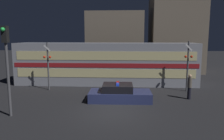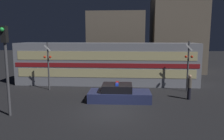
# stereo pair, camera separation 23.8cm
# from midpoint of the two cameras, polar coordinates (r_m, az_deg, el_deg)

# --- Properties ---
(ground_plane) EXTENTS (120.00, 120.00, 0.00)m
(ground_plane) POSITION_cam_midpoint_polar(r_m,az_deg,el_deg) (13.37, -0.38, -10.92)
(ground_plane) COLOR black
(train) EXTENTS (16.91, 2.93, 3.92)m
(train) POSITION_cam_midpoint_polar(r_m,az_deg,el_deg) (20.90, -1.90, 1.70)
(train) COLOR gray
(train) RESTS_ON ground_plane
(police_car) EXTENTS (4.37, 2.02, 1.31)m
(police_car) POSITION_cam_midpoint_polar(r_m,az_deg,el_deg) (15.53, 1.53, -6.27)
(police_car) COLOR navy
(police_car) RESTS_ON ground_plane
(pedestrian) EXTENTS (0.31, 0.31, 1.83)m
(pedestrian) POSITION_cam_midpoint_polar(r_m,az_deg,el_deg) (16.69, 19.20, -4.09)
(pedestrian) COLOR black
(pedestrian) RESTS_ON ground_plane
(crossing_signal_near) EXTENTS (0.68, 0.30, 4.15)m
(crossing_signal_near) POSITION_cam_midpoint_polar(r_m,az_deg,el_deg) (18.83, 18.85, 1.50)
(crossing_signal_near) COLOR #4C4C51
(crossing_signal_near) RESTS_ON ground_plane
(crossing_signal_far) EXTENTS (0.68, 0.30, 4.04)m
(crossing_signal_far) POSITION_cam_midpoint_polar(r_m,az_deg,el_deg) (19.15, -16.75, 1.54)
(crossing_signal_far) COLOR #4C4C51
(crossing_signal_far) RESTS_ON ground_plane
(traffic_light_corner) EXTENTS (0.30, 0.46, 5.07)m
(traffic_light_corner) POSITION_cam_midpoint_polar(r_m,az_deg,el_deg) (13.37, -26.28, 2.78)
(traffic_light_corner) COLOR #4C4C51
(traffic_light_corner) RESTS_ON ground_plane
(building_left) EXTENTS (7.07, 4.18, 7.56)m
(building_left) POSITION_cam_midpoint_polar(r_m,az_deg,el_deg) (28.28, 0.53, 7.19)
(building_left) COLOR #726656
(building_left) RESTS_ON ground_plane
(building_center) EXTENTS (6.37, 6.17, 9.55)m
(building_center) POSITION_cam_midpoint_polar(r_m,az_deg,el_deg) (30.12, 15.89, 8.85)
(building_center) COLOR #726656
(building_center) RESTS_ON ground_plane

